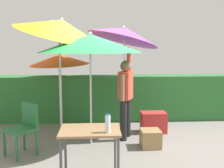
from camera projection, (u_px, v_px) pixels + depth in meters
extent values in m
plane|color=gray|center=(113.00, 139.00, 5.49)|extent=(24.00, 24.00, 0.00)
cube|color=#2D7033|center=(109.00, 98.00, 7.04)|extent=(8.00, 0.70, 1.15)
cylinder|color=silver|center=(60.00, 95.00, 6.49)|extent=(0.04, 0.04, 1.47)
cone|color=#EA5919|center=(59.00, 59.00, 6.38)|extent=(1.42, 1.42, 0.38)
sphere|color=silver|center=(59.00, 53.00, 6.36)|extent=(0.05, 0.05, 0.05)
cylinder|color=silver|center=(124.00, 83.00, 6.43)|extent=(0.04, 0.04, 2.04)
cone|color=purple|center=(124.00, 34.00, 6.32)|extent=(1.73, 1.70, 0.79)
sphere|color=silver|center=(124.00, 27.00, 6.34)|extent=(0.05, 0.05, 0.05)
cylinder|color=silver|center=(91.00, 99.00, 5.16)|extent=(0.04, 0.04, 1.76)
cone|color=green|center=(90.00, 43.00, 5.02)|extent=(1.94, 1.94, 0.35)
sphere|color=silver|center=(90.00, 33.00, 5.00)|extent=(0.05, 0.05, 0.05)
cylinder|color=silver|center=(61.00, 88.00, 5.46)|extent=(0.04, 0.04, 2.10)
cone|color=yellow|center=(61.00, 28.00, 5.35)|extent=(1.89, 1.84, 0.99)
sphere|color=silver|center=(62.00, 19.00, 5.37)|extent=(0.05, 0.05, 0.05)
cylinder|color=black|center=(127.00, 117.00, 5.65)|extent=(0.14, 0.14, 0.82)
cylinder|color=black|center=(123.00, 120.00, 5.39)|extent=(0.14, 0.14, 0.82)
cube|color=#E04C38|center=(126.00, 85.00, 5.43)|extent=(0.34, 0.42, 0.56)
sphere|color=#8C6647|center=(126.00, 66.00, 5.39)|extent=(0.22, 0.22, 0.22)
cylinder|color=#E04C38|center=(129.00, 60.00, 5.59)|extent=(0.12, 0.12, 0.56)
cylinder|color=#8C6647|center=(122.00, 88.00, 5.22)|extent=(0.12, 0.12, 0.52)
cylinder|color=#236633|center=(4.00, 144.00, 4.59)|extent=(0.04, 0.04, 0.44)
cylinder|color=#236633|center=(17.00, 149.00, 4.35)|extent=(0.04, 0.04, 0.44)
cylinder|color=#236633|center=(24.00, 138.00, 4.88)|extent=(0.04, 0.04, 0.44)
cylinder|color=#236633|center=(37.00, 143.00, 4.64)|extent=(0.04, 0.04, 0.44)
cube|color=#236633|center=(20.00, 130.00, 4.58)|extent=(0.62, 0.62, 0.05)
cube|color=#236633|center=(30.00, 114.00, 4.71)|extent=(0.35, 0.33, 0.40)
cube|color=red|center=(153.00, 122.00, 5.95)|extent=(0.54, 0.37, 0.45)
cube|color=#9E7A4C|center=(150.00, 138.00, 5.04)|extent=(0.36, 0.38, 0.33)
cylinder|color=#4C4C51|center=(115.00, 150.00, 3.92)|extent=(0.04, 0.04, 0.73)
cylinder|color=#4C4C51|center=(65.00, 151.00, 3.88)|extent=(0.04, 0.04, 0.73)
cylinder|color=#4C4C51|center=(118.00, 165.00, 3.41)|extent=(0.04, 0.04, 0.73)
cylinder|color=#4C4C51|center=(61.00, 166.00, 3.36)|extent=(0.04, 0.04, 0.73)
cube|color=#99724C|center=(90.00, 130.00, 3.60)|extent=(0.80, 0.60, 0.03)
cylinder|color=silver|center=(108.00, 124.00, 3.44)|extent=(0.07, 0.07, 0.22)
cylinder|color=#2D60B7|center=(108.00, 115.00, 3.43)|extent=(0.04, 0.04, 0.02)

